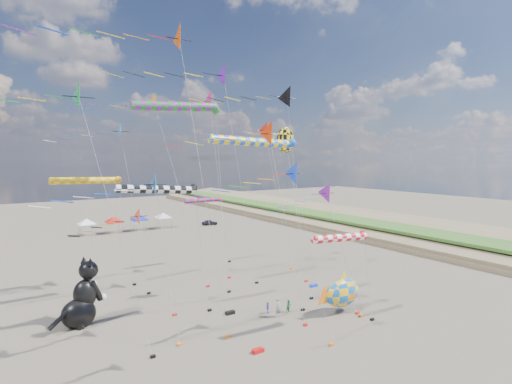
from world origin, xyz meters
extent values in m
plane|color=brown|center=(0.00, 0.00, 0.00)|extent=(260.00, 260.00, 0.00)
cone|color=#CF1D75|center=(1.03, 21.77, 21.03)|extent=(2.77, 2.96, 3.05)
cylinder|color=#B2B2B2|center=(2.11, 21.77, 10.52)|extent=(2.18, 0.02, 21.04)
cube|color=black|center=(3.19, 21.77, 0.10)|extent=(0.36, 0.24, 0.20)
cone|color=red|center=(9.34, 20.78, 18.26)|extent=(2.31, 2.48, 2.55)
cylinder|color=#B2B2B2|center=(10.73, 20.78, 9.13)|extent=(2.80, 0.02, 18.26)
cube|color=black|center=(12.11, 20.78, 0.10)|extent=(0.36, 0.24, 0.20)
cone|color=#FF431E|center=(-9.42, 14.45, 9.53)|extent=(1.64, 1.75, 1.81)
cylinder|color=#B2B2B2|center=(-8.14, 14.45, 4.77)|extent=(2.58, 0.02, 9.54)
cube|color=black|center=(-6.86, 14.45, 0.10)|extent=(0.36, 0.24, 0.20)
cone|color=#DC4700|center=(-7.40, 7.69, 23.72)|extent=(2.16, 2.31, 2.38)
cylinder|color=#B2B2B2|center=(-6.19, 7.69, 11.86)|extent=(2.44, 0.02, 23.72)
cube|color=black|center=(-4.98, 7.69, 0.10)|extent=(0.36, 0.24, 0.20)
cone|color=#188040|center=(-15.14, 7.85, 18.63)|extent=(1.97, 2.11, 2.17)
cylinder|color=#B2B2B2|center=(-13.19, 7.85, 9.31)|extent=(3.92, 0.02, 18.63)
cube|color=black|center=(-11.25, 7.85, 0.10)|extent=(0.36, 0.24, 0.20)
cone|color=blue|center=(-10.39, 8.57, 12.89)|extent=(1.77, 1.89, 1.95)
cylinder|color=#B2B2B2|center=(-9.62, 8.57, 6.44)|extent=(1.57, 0.02, 12.89)
cube|color=black|center=(-8.84, 8.57, 0.10)|extent=(0.36, 0.24, 0.20)
cone|color=blue|center=(-2.67, 1.94, 13.74)|extent=(1.60, 1.71, 1.76)
cylinder|color=#B2B2B2|center=(-0.78, 1.94, 6.87)|extent=(3.81, 0.02, 13.74)
cube|color=black|center=(1.11, 1.94, 0.10)|extent=(0.36, 0.24, 0.20)
cone|color=#7E1A95|center=(3.83, 4.59, 11.81)|extent=(1.79, 1.92, 1.98)
cylinder|color=#B2B2B2|center=(5.67, 4.59, 5.90)|extent=(3.69, 0.02, 11.81)
cube|color=black|center=(7.50, 4.59, 0.10)|extent=(0.36, 0.24, 0.20)
cone|color=red|center=(-0.49, 5.92, 16.71)|extent=(2.09, 2.23, 2.30)
cylinder|color=#B2B2B2|center=(0.68, 5.92, 8.36)|extent=(2.36, 0.02, 16.71)
cube|color=black|center=(1.85, 5.92, 0.10)|extent=(0.36, 0.24, 0.20)
cone|color=black|center=(7.07, 15.47, 21.43)|extent=(2.52, 2.70, 2.78)
cylinder|color=#B2B2B2|center=(8.63, 15.47, 10.71)|extent=(3.14, 0.02, 21.43)
cube|color=black|center=(10.18, 15.47, 0.10)|extent=(0.36, 0.24, 0.20)
cone|color=orange|center=(-4.42, 20.23, 20.43)|extent=(2.18, 2.34, 2.41)
cylinder|color=#B2B2B2|center=(-2.47, 20.23, 10.21)|extent=(3.94, 0.02, 20.43)
cube|color=black|center=(-0.51, 20.23, 0.10)|extent=(0.36, 0.24, 0.20)
cone|color=#1D8ED8|center=(-9.17, 21.63, 17.55)|extent=(1.82, 1.95, 2.01)
cylinder|color=#B2B2B2|center=(-8.06, 21.63, 8.77)|extent=(2.26, 0.02, 17.55)
cube|color=black|center=(-6.94, 21.63, 0.10)|extent=(0.36, 0.24, 0.20)
cone|color=#6215AA|center=(2.49, 18.23, 23.64)|extent=(2.67, 2.86, 2.95)
cylinder|color=#B2B2B2|center=(3.69, 18.23, 11.82)|extent=(2.42, 0.02, 23.64)
cube|color=black|center=(4.89, 18.23, 0.10)|extent=(0.36, 0.24, 0.20)
cylinder|color=red|center=(2.95, 28.42, 9.08)|extent=(5.11, 0.63, 0.63)
sphere|color=red|center=(5.50, 28.42, 9.08)|extent=(0.66, 0.66, 0.66)
cylinder|color=#B2B2B2|center=(6.25, 28.42, 4.54)|extent=(1.52, 0.02, 9.09)
cube|color=black|center=(7.00, 28.42, 0.10)|extent=(0.36, 0.24, 0.20)
cylinder|color=blue|center=(-1.80, 8.74, 16.12)|extent=(8.50, 0.75, 0.75)
sphere|color=blue|center=(2.45, 8.74, 16.12)|extent=(0.79, 0.79, 0.79)
cylinder|color=#B2B2B2|center=(3.20, 8.74, 8.06)|extent=(1.52, 0.02, 16.12)
cube|color=black|center=(3.95, 8.74, 0.10)|extent=(0.36, 0.24, 0.20)
cylinder|color=#177F22|center=(-5.26, 17.25, 19.76)|extent=(8.67, 0.89, 0.89)
sphere|color=#177F22|center=(-0.92, 17.25, 19.76)|extent=(0.94, 0.94, 0.94)
cylinder|color=#B2B2B2|center=(-0.17, 17.25, 9.88)|extent=(1.52, 0.02, 19.76)
cube|color=black|center=(0.58, 17.25, 0.10)|extent=(0.36, 0.24, 0.20)
cylinder|color=orange|center=(-12.29, 25.52, 12.34)|extent=(6.89, 0.73, 0.73)
sphere|color=orange|center=(-8.85, 25.52, 12.34)|extent=(0.77, 0.77, 0.77)
cylinder|color=#B2B2B2|center=(-8.10, 25.52, 6.17)|extent=(1.52, 0.02, 12.35)
cube|color=black|center=(-7.35, 25.52, 0.10)|extent=(0.36, 0.24, 0.20)
cylinder|color=red|center=(3.40, 3.46, 8.10)|extent=(5.60, 0.67, 0.67)
sphere|color=red|center=(6.21, 3.46, 8.10)|extent=(0.70, 0.70, 0.70)
cylinder|color=#B2B2B2|center=(6.96, 3.46, 4.05)|extent=(1.52, 0.02, 8.11)
cube|color=black|center=(7.71, 3.46, 0.10)|extent=(0.36, 0.24, 0.20)
cylinder|color=black|center=(-8.60, 13.63, 12.01)|extent=(6.93, 0.70, 0.70)
sphere|color=black|center=(-5.13, 13.63, 12.01)|extent=(0.73, 0.73, 0.73)
cylinder|color=#B2B2B2|center=(-4.38, 13.63, 6.01)|extent=(1.52, 0.02, 12.01)
cube|color=black|center=(-3.63, 13.63, 0.10)|extent=(0.36, 0.24, 0.20)
ellipsoid|color=yellow|center=(4.78, 12.69, 16.59)|extent=(2.20, 0.40, 2.64)
cone|color=yellow|center=(3.28, 12.69, 16.59)|extent=(0.12, 1.80, 1.80)
cylinder|color=#B2B2B2|center=(5.78, 11.69, 8.30)|extent=(2.03, 2.03, 16.60)
cube|color=black|center=(6.78, 10.69, 0.10)|extent=(0.36, 0.24, 0.20)
ellipsoid|color=#1266B6|center=(6.71, 6.24, 1.98)|extent=(4.08, 1.65, 2.71)
cone|color=orange|center=(4.36, 6.24, 1.98)|extent=(1.99, 0.12, 1.99)
cone|color=yellow|center=(6.89, 6.24, 3.33)|extent=(1.45, 0.10, 1.45)
cylinder|color=#B2B2B2|center=(7.75, 5.74, 0.76)|extent=(0.13, 1.04, 1.55)
cube|color=red|center=(7.71, 5.24, 0.10)|extent=(0.36, 0.24, 0.20)
imported|color=#91929A|center=(1.03, 8.81, 0.91)|extent=(0.73, 0.54, 1.82)
imported|color=#187736|center=(2.57, 9.16, 0.61)|extent=(0.59, 0.47, 1.21)
imported|color=#2E2BB9|center=(0.77, 10.12, 0.52)|extent=(0.53, 0.66, 1.05)
cube|color=blue|center=(9.66, 13.58, 0.15)|extent=(0.90, 0.44, 0.30)
cube|color=red|center=(-4.32, 4.21, 0.15)|extent=(0.90, 0.44, 0.30)
cube|color=black|center=(-2.37, 11.88, 0.15)|extent=(0.90, 0.44, 0.30)
cube|color=white|center=(-6.00, 60.00, 2.25)|extent=(3.00, 3.00, 0.15)
pyramid|color=white|center=(-6.00, 60.00, 3.30)|extent=(4.20, 4.20, 1.00)
cylinder|color=#999999|center=(-7.30, 58.70, 1.10)|extent=(0.08, 0.08, 2.20)
cylinder|color=#999999|center=(-4.70, 58.70, 1.10)|extent=(0.08, 0.08, 2.20)
cylinder|color=#999999|center=(-7.30, 61.30, 1.10)|extent=(0.08, 0.08, 2.20)
cylinder|color=#999999|center=(-4.70, 61.30, 1.10)|extent=(0.08, 0.08, 2.20)
cube|color=red|center=(-1.00, 60.00, 2.25)|extent=(3.00, 3.00, 0.15)
pyramid|color=red|center=(-1.00, 60.00, 3.30)|extent=(4.20, 4.20, 1.00)
cylinder|color=#999999|center=(-2.30, 58.70, 1.10)|extent=(0.08, 0.08, 2.20)
cylinder|color=#999999|center=(0.30, 58.70, 1.10)|extent=(0.08, 0.08, 2.20)
cylinder|color=#999999|center=(-2.30, 61.30, 1.10)|extent=(0.08, 0.08, 2.20)
cylinder|color=#999999|center=(0.30, 61.30, 1.10)|extent=(0.08, 0.08, 2.20)
cube|color=#1327C4|center=(4.00, 60.00, 2.25)|extent=(3.00, 3.00, 0.15)
pyramid|color=#1327C4|center=(4.00, 60.00, 3.30)|extent=(4.20, 4.20, 1.00)
cylinder|color=#999999|center=(2.70, 58.70, 1.10)|extent=(0.08, 0.08, 2.20)
cylinder|color=#999999|center=(5.30, 58.70, 1.10)|extent=(0.08, 0.08, 2.20)
cylinder|color=#999999|center=(2.70, 61.30, 1.10)|extent=(0.08, 0.08, 2.20)
cylinder|color=#999999|center=(5.30, 61.30, 1.10)|extent=(0.08, 0.08, 2.20)
cube|color=silver|center=(9.00, 60.00, 2.25)|extent=(3.00, 3.00, 0.15)
pyramid|color=silver|center=(9.00, 60.00, 3.30)|extent=(4.20, 4.20, 1.00)
cylinder|color=#999999|center=(7.70, 58.70, 1.10)|extent=(0.08, 0.08, 2.20)
cylinder|color=#999999|center=(10.30, 58.70, 1.10)|extent=(0.08, 0.08, 2.20)
cylinder|color=#999999|center=(7.70, 61.30, 1.10)|extent=(0.08, 0.08, 2.20)
cylinder|color=#999999|center=(10.30, 61.30, 1.10)|extent=(0.08, 0.08, 2.20)
imported|color=#26262D|center=(18.89, 58.00, 0.58)|extent=(3.63, 2.10, 1.16)
camera|label=1|loc=(-20.53, -20.00, 14.75)|focal=28.00mm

